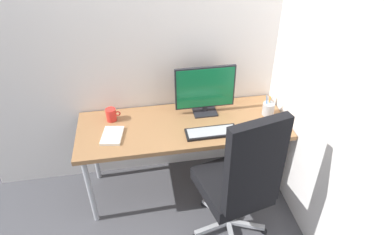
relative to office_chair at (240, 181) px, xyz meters
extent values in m
plane|color=#4C4C51|center=(-0.30, 0.61, -0.62)|extent=(8.00, 8.00, 0.00)
cube|color=white|center=(-0.30, 0.95, 0.78)|extent=(3.32, 0.04, 2.80)
cube|color=white|center=(0.57, 0.37, 0.78)|extent=(0.04, 2.27, 2.80)
cube|color=#996B42|center=(-0.30, 0.61, 0.06)|extent=(1.68, 0.62, 0.04)
cylinder|color=#B2B5BA|center=(-1.08, 0.36, -0.29)|extent=(0.04, 0.04, 0.66)
cylinder|color=#B2B5BA|center=(0.47, 0.36, -0.29)|extent=(0.04, 0.04, 0.66)
cylinder|color=#B2B5BA|center=(-1.08, 0.86, -0.29)|extent=(0.04, 0.04, 0.66)
cylinder|color=#B2B5BA|center=(0.47, 0.86, -0.29)|extent=(0.04, 0.04, 0.66)
cube|color=#B2B5BA|center=(-0.17, 0.07, -0.55)|extent=(0.29, 0.10, 0.03)
sphere|color=black|center=(0.24, -0.01, -0.59)|extent=(0.05, 0.05, 0.05)
cube|color=#B2B5BA|center=(0.11, 0.04, -0.55)|extent=(0.28, 0.14, 0.03)
sphere|color=black|center=(0.16, 0.32, -0.59)|extent=(0.05, 0.05, 0.05)
cube|color=#B2B5BA|center=(0.07, 0.21, -0.55)|extent=(0.22, 0.24, 0.03)
sphere|color=black|center=(-0.18, 0.35, -0.59)|extent=(0.05, 0.05, 0.05)
cube|color=#B2B5BA|center=(-0.10, 0.22, -0.55)|extent=(0.18, 0.27, 0.03)
cylinder|color=#B2B5BA|center=(-0.02, 0.10, -0.37)|extent=(0.04, 0.04, 0.34)
cube|color=black|center=(-0.02, 0.10, -0.14)|extent=(0.55, 0.58, 0.11)
cube|color=black|center=(0.03, -0.14, 0.25)|extent=(0.41, 0.16, 0.68)
cube|color=black|center=(-0.10, 0.74, 0.09)|extent=(0.20, 0.16, 0.01)
cube|color=black|center=(-0.10, 0.75, 0.12)|extent=(0.04, 0.02, 0.05)
cube|color=black|center=(-0.10, 0.76, 0.32)|extent=(0.49, 0.02, 0.37)
cube|color=#14723F|center=(-0.10, 0.74, 0.32)|extent=(0.47, 0.01, 0.34)
cube|color=black|center=(-0.10, 0.45, 0.09)|extent=(0.40, 0.15, 0.02)
cube|color=#9EA0A5|center=(-0.10, 0.45, 0.10)|extent=(0.37, 0.12, 0.00)
ellipsoid|color=#9EA0A5|center=(0.26, 0.48, 0.10)|extent=(0.08, 0.11, 0.03)
cylinder|color=#B2B5BA|center=(0.42, 0.63, 0.13)|extent=(0.10, 0.10, 0.11)
cylinder|color=silver|center=(0.41, 0.63, 0.20)|extent=(0.03, 0.01, 0.12)
cylinder|color=silver|center=(0.43, 0.63, 0.20)|extent=(0.03, 0.01, 0.12)
torus|color=black|center=(0.42, 0.63, 0.14)|extent=(0.03, 0.04, 0.01)
cylinder|color=#337FD8|center=(0.40, 0.63, 0.19)|extent=(0.02, 0.02, 0.15)
cylinder|color=orange|center=(0.42, 0.65, 0.18)|extent=(0.02, 0.01, 0.13)
cube|color=silver|center=(-0.86, 0.54, 0.09)|extent=(0.18, 0.24, 0.02)
cylinder|color=red|center=(-0.87, 0.77, 0.13)|extent=(0.08, 0.08, 0.11)
torus|color=red|center=(-0.81, 0.77, 0.14)|extent=(0.05, 0.01, 0.05)
camera|label=1|loc=(-0.62, -1.59, 1.71)|focal=32.02mm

